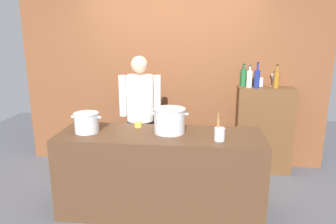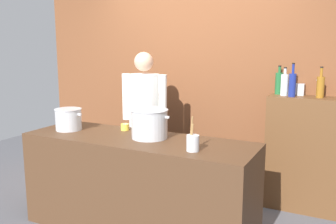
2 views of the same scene
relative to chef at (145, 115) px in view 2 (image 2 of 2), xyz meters
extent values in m
cube|color=brown|center=(0.35, 0.68, 0.54)|extent=(4.40, 0.10, 3.00)
cube|color=#472D1C|center=(0.35, -0.72, -0.51)|extent=(2.17, 0.70, 0.90)
cube|color=brown|center=(1.66, 0.47, -0.36)|extent=(0.76, 0.32, 1.21)
cylinder|color=black|center=(0.10, 0.01, -0.54)|extent=(0.14, 0.14, 0.84)
cylinder|color=black|center=(-0.10, -0.02, -0.54)|extent=(0.14, 0.14, 0.84)
cylinder|color=white|center=(0.00, 0.00, 0.17)|extent=(0.34, 0.34, 0.58)
cube|color=black|center=(-0.02, 0.17, -0.07)|extent=(0.30, 0.05, 0.52)
cylinder|color=white|center=(0.22, 0.02, 0.19)|extent=(0.09, 0.09, 0.52)
cylinder|color=white|center=(-0.22, -0.03, 0.19)|extent=(0.09, 0.09, 0.52)
sphere|color=tan|center=(0.00, 0.00, 0.59)|extent=(0.21, 0.21, 0.21)
cylinder|color=#B7BABF|center=(0.44, -0.66, 0.06)|extent=(0.33, 0.33, 0.26)
cylinder|color=#B7BABF|center=(0.44, -0.66, 0.19)|extent=(0.34, 0.34, 0.01)
cube|color=#B7BABF|center=(0.26, -0.66, 0.14)|extent=(0.04, 0.02, 0.02)
cube|color=#B7BABF|center=(0.63, -0.66, 0.14)|extent=(0.04, 0.02, 0.02)
cylinder|color=#B7BABF|center=(-0.44, -0.74, 0.04)|extent=(0.25, 0.25, 0.21)
cylinder|color=#B7BABF|center=(-0.44, -0.74, 0.14)|extent=(0.27, 0.27, 0.01)
cube|color=#B7BABF|center=(-0.59, -0.74, 0.10)|extent=(0.04, 0.02, 0.02)
cube|color=#B7BABF|center=(-0.29, -0.74, 0.10)|extent=(0.04, 0.02, 0.02)
cylinder|color=#B7BABF|center=(0.96, -0.87, 0.00)|extent=(0.10, 0.10, 0.13)
cylinder|color=olive|center=(0.95, -0.87, 0.06)|extent=(0.01, 0.05, 0.20)
cylinder|color=olive|center=(0.94, -0.86, 0.08)|extent=(0.03, 0.04, 0.26)
cylinder|color=yellow|center=(0.07, -0.51, -0.03)|extent=(0.08, 0.08, 0.06)
cylinder|color=#1E592D|center=(1.35, 0.56, 0.36)|extent=(0.08, 0.08, 0.23)
cylinder|color=#1E592D|center=(1.35, 0.56, 0.51)|extent=(0.03, 0.03, 0.06)
cylinder|color=black|center=(1.35, 0.56, 0.55)|extent=(0.03, 0.03, 0.01)
cylinder|color=navy|center=(1.51, 0.41, 0.37)|extent=(0.07, 0.07, 0.24)
cylinder|color=navy|center=(1.51, 0.41, 0.53)|extent=(0.03, 0.03, 0.10)
cylinder|color=black|center=(1.51, 0.41, 0.59)|extent=(0.03, 0.03, 0.01)
cylinder|color=#8C5919|center=(1.77, 0.46, 0.35)|extent=(0.08, 0.08, 0.21)
cylinder|color=#8C5919|center=(1.77, 0.46, 0.50)|extent=(0.03, 0.03, 0.09)
cylinder|color=black|center=(1.77, 0.46, 0.55)|extent=(0.03, 0.03, 0.01)
cylinder|color=silver|center=(1.42, 0.48, 0.36)|extent=(0.08, 0.08, 0.22)
cylinder|color=silver|center=(1.42, 0.48, 0.50)|extent=(0.03, 0.03, 0.06)
cylinder|color=black|center=(1.42, 0.48, 0.54)|extent=(0.03, 0.03, 0.01)
cylinder|color=silver|center=(1.75, 0.58, 0.25)|extent=(0.06, 0.06, 0.01)
cylinder|color=silver|center=(1.75, 0.58, 0.29)|extent=(0.01, 0.01, 0.08)
cone|color=silver|center=(1.75, 0.58, 0.37)|extent=(0.07, 0.07, 0.09)
cube|color=#B2B2B7|center=(1.57, 0.56, 0.31)|extent=(0.09, 0.09, 0.12)
camera|label=1|loc=(0.77, -3.87, 0.98)|focal=33.72mm
camera|label=2|loc=(2.08, -3.52, 0.78)|focal=39.66mm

